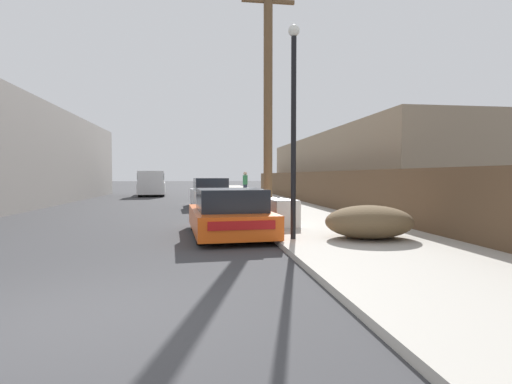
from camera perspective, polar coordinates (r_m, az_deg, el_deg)
name	(u,v)px	position (r m, az deg, el deg)	size (l,w,h in m)	color
ground_plane	(57,328)	(4.82, -26.52, -16.99)	(220.00, 220.00, 0.00)	#38383A
sidewalk_curb	(254,197)	(28.12, -0.28, -0.72)	(4.20, 63.00, 0.12)	#ADA89E
discarded_fridge	(278,212)	(11.80, 3.19, -2.86)	(1.00, 1.71, 0.79)	silver
parked_sports_car_red	(229,214)	(10.42, -3.85, -3.22)	(2.15, 4.18, 1.24)	#E05114
car_parked_mid	(210,194)	(20.03, -6.58, -0.23)	(2.07, 4.14, 1.45)	silver
pickup_truck	(152,184)	(31.69, -14.66, 1.15)	(2.37, 5.76, 1.90)	silver
utility_pole	(268,95)	(14.00, 1.73, 13.63)	(1.80, 0.30, 8.16)	brown
street_lamp	(294,116)	(9.27, 5.39, 10.73)	(0.26, 0.26, 4.86)	black
brush_pile	(369,222)	(9.66, 15.86, -4.12)	(2.06, 1.67, 0.77)	brown
wooden_fence	(311,188)	(20.98, 7.88, 0.63)	(0.08, 33.58, 1.65)	brown
building_right_house	(355,168)	(27.27, 14.00, 3.36)	(6.00, 23.36, 4.16)	gray
pedestrian	(245,184)	(28.05, -1.56, 1.21)	(0.34, 0.34, 1.72)	#282D42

